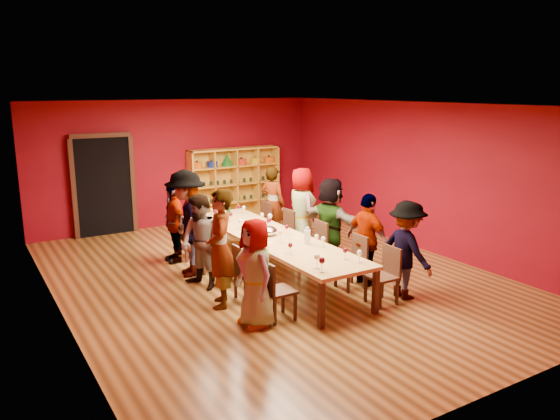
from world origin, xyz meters
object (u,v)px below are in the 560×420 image
object	(u,v)px
chair_person_left_0	(274,288)
person_left_1	(220,249)
shelving_unit	(234,180)
person_right_4	(273,204)
person_right_3	(302,210)
chair_person_left_3	(205,245)
person_right_1	(367,240)
tasting_table	(273,239)
chair_person_right_2	(316,243)
chair_person_right_3	(284,229)
wine_bottle	(229,209)
chair_person_right_4	(262,220)
chair_person_left_4	(187,235)
person_right_0	(407,250)
chair_person_left_1	(245,270)
person_left_2	(201,242)
spittoon_bowl	(268,231)
person_right_2	(331,222)
chair_person_right_1	(354,259)
person_left_0	(255,273)
chair_person_right_0	(386,272)
person_left_3	(187,223)
person_left_4	(174,223)

from	to	relation	value
chair_person_left_0	person_left_1	distance (m)	1.07
shelving_unit	person_right_4	xyz separation A→B (m)	(-0.22, -2.32, -0.16)
chair_person_left_0	person_right_3	size ratio (longest dim) A/B	0.52
chair_person_left_3	person_right_1	xyz separation A→B (m)	(2.09, -2.02, 0.29)
tasting_table	chair_person_right_2	world-z (taller)	chair_person_right_2
chair_person_right_3	wine_bottle	bearing A→B (deg)	136.67
tasting_table	chair_person_right_4	size ratio (longest dim) A/B	5.06
chair_person_right_4	person_right_4	bearing A→B (deg)	0.00
chair_person_left_4	person_right_0	distance (m)	4.29
person_right_1	person_right_4	xyz separation A→B (m)	(0.00, 3.14, 0.03)
person_left_1	chair_person_left_3	distance (m)	1.69
chair_person_left_1	person_right_0	size ratio (longest dim) A/B	0.57
person_left_2	person_right_3	xyz separation A→B (m)	(2.60, 0.93, 0.06)
shelving_unit	chair_person_right_4	world-z (taller)	shelving_unit
person_right_3	spittoon_bowl	xyz separation A→B (m)	(-1.36, -1.00, -0.03)
person_right_2	person_right_3	size ratio (longest dim) A/B	0.98
chair_person_left_0	chair_person_left_4	size ratio (longest dim) A/B	1.00
chair_person_right_2	person_right_2	distance (m)	0.47
tasting_table	person_right_4	size ratio (longest dim) A/B	2.75
chair_person_right_1	person_right_2	world-z (taller)	person_right_2
person_right_1	tasting_table	bearing A→B (deg)	41.16
wine_bottle	person_right_2	bearing A→B (deg)	-58.57
chair_person_left_4	person_left_1	bearing A→B (deg)	-99.72
person_left_1	spittoon_bowl	distance (m)	1.52
person_left_0	chair_person_left_1	bearing A→B (deg)	160.10
person_left_1	person_right_0	world-z (taller)	person_left_1
chair_person_left_4	chair_person_right_1	xyz separation A→B (m)	(1.82, -2.88, 0.00)
person_left_2	chair_person_right_0	distance (m)	3.02
person_right_0	person_left_0	bearing A→B (deg)	84.03
chair_person_left_0	chair_person_right_3	xyz separation A→B (m)	(1.82, 2.68, 0.00)
chair_person_right_1	chair_person_right_3	xyz separation A→B (m)	(0.00, 2.23, 0.00)
tasting_table	wine_bottle	size ratio (longest dim) A/B	14.29
chair_person_left_0	spittoon_bowl	xyz separation A→B (m)	(0.87, 1.68, 0.33)
chair_person_right_2	person_right_2	size ratio (longest dim) A/B	0.53
person_left_2	chair_person_right_4	size ratio (longest dim) A/B	1.78
person_left_3	chair_person_right_2	distance (m)	2.37
shelving_unit	person_right_4	world-z (taller)	shelving_unit
person_right_0	chair_person_left_4	bearing A→B (deg)	32.68
tasting_table	person_left_3	bearing A→B (deg)	144.61
chair_person_left_4	chair_person_right_3	xyz separation A→B (m)	(1.82, -0.65, 0.00)
person_left_0	person_left_2	size ratio (longest dim) A/B	0.98
chair_person_left_4	person_right_3	size ratio (longest dim) A/B	0.52
chair_person_right_0	wine_bottle	world-z (taller)	wine_bottle
tasting_table	person_left_4	distance (m)	2.09
person_left_0	person_left_3	xyz separation A→B (m)	(-0.02, 2.47, 0.17)
person_right_3	wine_bottle	distance (m)	1.49
chair_person_right_4	person_right_0	bearing A→B (deg)	-83.99
person_left_1	person_right_3	distance (m)	3.20
person_left_2	wine_bottle	world-z (taller)	person_left_2
chair_person_right_3	person_right_0	bearing A→B (deg)	-82.17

